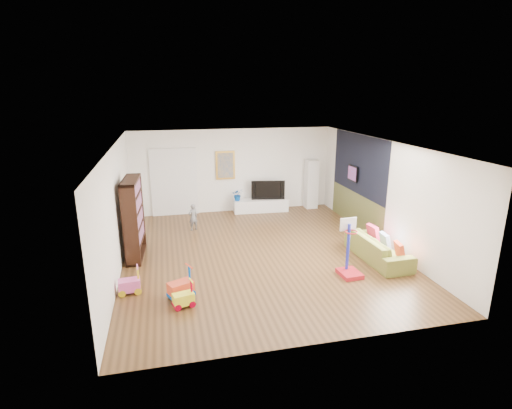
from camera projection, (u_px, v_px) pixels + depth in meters
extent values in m
cube|color=brown|center=(260.00, 254.00, 9.86)|extent=(6.50, 7.50, 0.00)
cube|color=white|center=(260.00, 144.00, 9.11)|extent=(6.50, 7.50, 0.00)
cube|color=white|center=(233.00, 171.00, 12.99)|extent=(6.50, 0.00, 2.70)
cube|color=white|center=(318.00, 267.00, 5.97)|extent=(6.50, 0.00, 2.70)
cube|color=white|center=(116.00, 210.00, 8.78)|extent=(0.00, 7.50, 2.70)
cube|color=silver|center=(383.00, 193.00, 10.18)|extent=(0.00, 7.50, 2.70)
cube|color=black|center=(359.00, 164.00, 11.35)|extent=(0.01, 3.20, 1.70)
cube|color=brown|center=(355.00, 210.00, 11.73)|extent=(0.01, 3.20, 1.00)
cube|color=white|center=(174.00, 183.00, 12.63)|extent=(1.45, 0.06, 2.10)
cube|color=gold|center=(225.00, 165.00, 12.84)|extent=(0.62, 0.06, 0.92)
cube|color=#7F3F8C|center=(353.00, 173.00, 11.61)|extent=(0.04, 0.56, 0.46)
cube|color=white|center=(261.00, 205.00, 13.19)|extent=(1.81, 0.54, 0.42)
cube|color=silver|center=(311.00, 184.00, 13.48)|extent=(0.39, 0.39, 1.65)
cube|color=black|center=(134.00, 219.00, 9.45)|extent=(0.42, 1.33, 1.92)
imported|color=olive|center=(378.00, 248.00, 9.45)|extent=(0.82, 1.97, 0.57)
cube|color=red|center=(351.00, 248.00, 8.51)|extent=(0.47, 0.56, 1.27)
cube|color=#FFFA2B|center=(183.00, 294.00, 7.38)|extent=(0.43, 0.32, 0.51)
cube|color=#E44626|center=(180.00, 283.00, 7.69)|extent=(0.55, 0.46, 0.63)
cube|color=#E55AAE|center=(129.00, 281.00, 7.86)|extent=(0.44, 0.30, 0.56)
imported|color=slate|center=(193.00, 217.00, 11.40)|extent=(0.33, 0.29, 0.77)
imported|color=black|center=(268.00, 189.00, 13.14)|extent=(1.10, 0.34, 0.63)
imported|color=#084497|center=(238.00, 195.00, 12.94)|extent=(0.39, 0.35, 0.40)
cube|color=red|center=(399.00, 250.00, 8.91)|extent=(0.15, 0.37, 0.36)
cube|color=white|center=(385.00, 241.00, 9.47)|extent=(0.12, 0.37, 0.36)
cube|color=#C92851|center=(373.00, 233.00, 9.99)|extent=(0.14, 0.40, 0.40)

